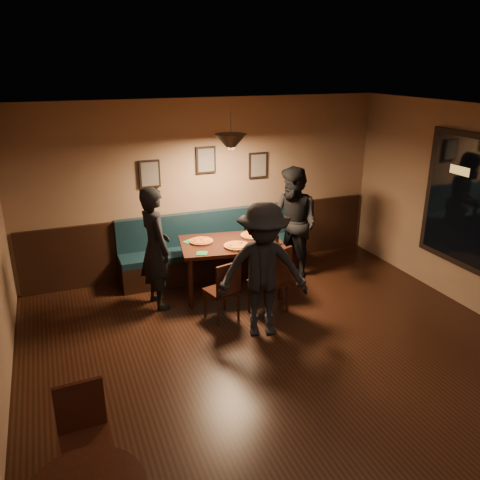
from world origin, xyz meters
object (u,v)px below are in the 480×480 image
Objects in this scene: dining_table at (231,267)px; chair_near_left at (221,290)px; diner_left at (155,248)px; diner_right at (293,224)px; tabasco_bottle at (266,236)px; cafe_chair_far at (86,442)px; chair_near_right at (269,280)px; diner_front at (263,271)px; booth_bench at (213,246)px; soda_glass at (277,240)px.

chair_near_left is (-0.42, -0.74, 0.03)m from dining_table.
diner_right is at bearing -95.06° from diner_left.
tabasco_bottle is 4.14m from cafe_chair_far.
diner_right reaches higher than dining_table.
chair_near_left is 0.49× the size of diner_left.
chair_near_right is 7.70× the size of tabasco_bottle.
cafe_chair_far is at bearing -145.65° from chair_near_left.
diner_left reaches higher than diner_front.
dining_table is 1.22m from diner_right.
booth_bench is 1.26m from soda_glass.
booth_bench is at bearing 122.19° from soda_glass.
diner_left is (-1.08, -0.73, 0.37)m from booth_bench.
dining_table is 0.71m from tabasco_bottle.
tabasco_bottle is at bearing 104.55° from soda_glass.
tabasco_bottle is at bearing -137.74° from cafe_chair_far.
chair_near_right is at bearing -63.99° from dining_table.
diner_right reaches higher than cafe_chair_far.
tabasco_bottle is (1.66, -0.05, -0.01)m from diner_left.
diner_front is 2.91m from cafe_chair_far.
booth_bench reaches higher than chair_near_right.
chair_near_right is at bearing -111.39° from tabasco_bottle.
soda_glass is at bearing 31.81° from chair_near_right.
tabasco_bottle is (0.29, 0.74, 0.36)m from chair_near_right.
diner_left is 1.00× the size of diner_front.
chair_near_right is 0.55× the size of diner_right.
booth_bench reaches higher than chair_near_left.
diner_right reaches higher than chair_near_right.
chair_near_left is 2.99m from cafe_chair_far.
diner_right reaches higher than soda_glass.
dining_table is at bearing 171.50° from tabasco_bottle.
booth_bench is 3.35× the size of cafe_chair_far.
soda_glass is (0.65, 0.97, -0.01)m from diner_front.
chair_near_right is 0.57× the size of diner_left.
dining_table is 0.85m from chair_near_left.
tabasco_bottle reaches higher than dining_table.
tabasco_bottle is at bearing -85.53° from diner_right.
booth_bench is 1.50m from chair_near_left.
cafe_chair_far is (-2.31, -1.72, -0.42)m from diner_front.
cafe_chair_far is at bearing -127.71° from diner_front.
diner_left reaches higher than tabasco_bottle.
diner_left reaches higher than chair_near_left.
diner_right is (2.24, 0.18, 0.03)m from diner_left.
dining_table is at bearing 82.95° from chair_near_right.
booth_bench is 1.36m from diner_left.
diner_front is at bearing -90.28° from booth_bench.
diner_front reaches higher than chair_near_left.
chair_near_right is 7.08× the size of soda_glass.
chair_near_right is at bearing 72.75° from diner_front.
booth_bench is at bearing 77.53° from chair_near_right.
diner_right is 2.01× the size of cafe_chair_far.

